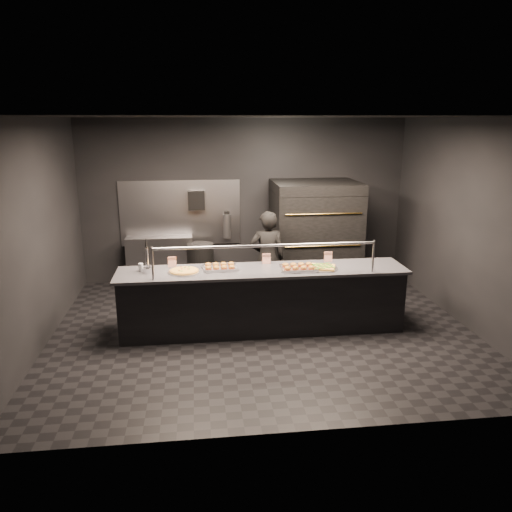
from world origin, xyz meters
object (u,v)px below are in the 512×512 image
object	(u,v)px
pizza_oven	(314,234)
slider_tray_b	(298,267)
beer_tap	(147,263)
worker	(267,259)
fire_extinguisher	(227,226)
slider_tray_a	(220,267)
prep_shelf	(160,260)
square_pizza	(323,267)
round_pizza	(184,271)
towel_dispenser	(196,200)
trash_bin	(201,265)
service_counter	(263,299)

from	to	relation	value
pizza_oven	slider_tray_b	size ratio (longest dim) A/B	3.46
beer_tap	slider_tray_b	bearing A→B (deg)	-2.61
worker	beer_tap	bearing A→B (deg)	29.55
fire_extinguisher	slider_tray_a	world-z (taller)	fire_extinguisher
prep_shelf	beer_tap	xyz separation A→B (m)	(0.00, -2.30, 0.61)
slider_tray_a	square_pizza	world-z (taller)	slider_tray_a
pizza_oven	worker	xyz separation A→B (m)	(-0.99, -0.88, -0.18)
slider_tray_b	worker	bearing A→B (deg)	104.75
round_pizza	slider_tray_a	xyz separation A→B (m)	(0.50, 0.09, 0.01)
beer_tap	towel_dispenser	bearing A→B (deg)	73.52
slider_tray_a	slider_tray_b	world-z (taller)	slider_tray_b
round_pizza	fire_extinguisher	bearing A→B (deg)	72.65
prep_shelf	beer_tap	size ratio (longest dim) A/B	2.43
round_pizza	trash_bin	distance (m)	2.17
prep_shelf	round_pizza	distance (m)	2.42
worker	pizza_oven	bearing A→B (deg)	-137.84
service_counter	beer_tap	world-z (taller)	beer_tap
pizza_oven	towel_dispenser	xyz separation A→B (m)	(-2.10, 0.49, 0.58)
pizza_oven	fire_extinguisher	size ratio (longest dim) A/B	3.78
pizza_oven	towel_dispenser	world-z (taller)	pizza_oven
trash_bin	service_counter	bearing A→B (deg)	-67.60
pizza_oven	beer_tap	distance (m)	3.37
service_counter	slider_tray_a	distance (m)	0.78
service_counter	slider_tray_b	bearing A→B (deg)	-8.16
slider_tray_b	trash_bin	size ratio (longest dim) A/B	0.69
towel_dispenser	round_pizza	world-z (taller)	towel_dispenser
prep_shelf	towel_dispenser	xyz separation A→B (m)	(0.70, 0.07, 1.10)
prep_shelf	beer_tap	world-z (taller)	beer_tap
service_counter	square_pizza	distance (m)	0.98
fire_extinguisher	trash_bin	distance (m)	0.89
towel_dispenser	fire_extinguisher	size ratio (longest dim) A/B	0.69
service_counter	worker	bearing A→B (deg)	78.36
slider_tray_b	pizza_oven	bearing A→B (deg)	70.45
square_pizza	worker	distance (m)	1.28
round_pizza	slider_tray_b	xyz separation A→B (m)	(1.60, -0.07, 0.02)
towel_dispenser	round_pizza	xyz separation A→B (m)	(-0.20, -2.39, -0.61)
beer_tap	round_pizza	bearing A→B (deg)	-2.87
beer_tap	round_pizza	world-z (taller)	beer_tap
slider_tray_b	round_pizza	bearing A→B (deg)	177.47
towel_dispenser	square_pizza	xyz separation A→B (m)	(1.75, -2.46, -0.61)
service_counter	pizza_oven	distance (m)	2.30
prep_shelf	pizza_oven	bearing A→B (deg)	-8.54
towel_dispenser	square_pizza	size ratio (longest dim) A/B	0.81
slider_tray_b	worker	xyz separation A→B (m)	(-0.29, 1.10, -0.17)
round_pizza	slider_tray_b	distance (m)	1.60
square_pizza	slider_tray_b	bearing A→B (deg)	179.76
pizza_oven	slider_tray_a	distance (m)	2.55
beer_tap	service_counter	bearing A→B (deg)	-0.86
beer_tap	slider_tray_a	xyz separation A→B (m)	(1.00, 0.06, -0.11)
trash_bin	slider_tray_b	bearing A→B (deg)	-57.80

